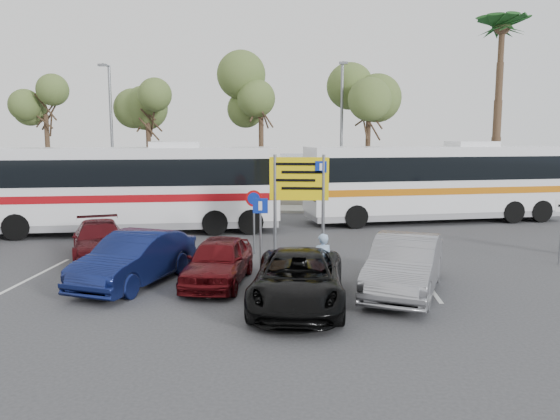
# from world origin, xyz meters

# --- Properties ---
(ground) EXTENTS (120.00, 120.00, 0.00)m
(ground) POSITION_xyz_m (0.00, 0.00, 0.00)
(ground) COLOR #333336
(ground) RESTS_ON ground
(kerb_strip) EXTENTS (44.00, 2.40, 0.15)m
(kerb_strip) POSITION_xyz_m (0.00, 14.00, 0.07)
(kerb_strip) COLOR gray
(kerb_strip) RESTS_ON ground
(seawall) EXTENTS (48.00, 0.80, 0.60)m
(seawall) POSITION_xyz_m (0.00, 16.00, 0.30)
(seawall) COLOR #A59984
(seawall) RESTS_ON ground
(sea) EXTENTS (140.00, 140.00, 0.00)m
(sea) POSITION_xyz_m (0.00, 60.00, 0.01)
(sea) COLOR #3B4B5E
(sea) RESTS_ON ground
(tree_far_left) EXTENTS (3.20, 3.20, 7.60)m
(tree_far_left) POSITION_xyz_m (-14.00, 14.00, 6.33)
(tree_far_left) COLOR #382619
(tree_far_left) RESTS_ON kerb_strip
(tree_left) EXTENTS (3.20, 3.20, 7.20)m
(tree_left) POSITION_xyz_m (-8.00, 14.00, 6.00)
(tree_left) COLOR #382619
(tree_left) RESTS_ON kerb_strip
(tree_mid) EXTENTS (3.20, 3.20, 8.00)m
(tree_mid) POSITION_xyz_m (-1.50, 14.00, 6.65)
(tree_mid) COLOR #382619
(tree_mid) RESTS_ON kerb_strip
(tree_right) EXTENTS (3.20, 3.20, 7.40)m
(tree_right) POSITION_xyz_m (4.50, 14.00, 6.17)
(tree_right) COLOR #382619
(tree_right) RESTS_ON kerb_strip
(palm_tree) EXTENTS (4.80, 4.80, 11.20)m
(palm_tree) POSITION_xyz_m (11.50, 14.00, 9.87)
(palm_tree) COLOR #382619
(palm_tree) RESTS_ON kerb_strip
(street_lamp_left) EXTENTS (0.45, 1.15, 8.01)m
(street_lamp_left) POSITION_xyz_m (-10.00, 13.52, 4.60)
(street_lamp_left) COLOR slate
(street_lamp_left) RESTS_ON kerb_strip
(street_lamp_right) EXTENTS (0.45, 1.15, 8.01)m
(street_lamp_right) POSITION_xyz_m (3.00, 13.52, 4.60)
(street_lamp_right) COLOR slate
(street_lamp_right) RESTS_ON kerb_strip
(direction_sign) EXTENTS (2.20, 0.12, 3.60)m
(direction_sign) POSITION_xyz_m (1.00, 3.20, 2.43)
(direction_sign) COLOR slate
(direction_sign) RESTS_ON ground
(sign_no_stop) EXTENTS (0.60, 0.08, 2.35)m
(sign_no_stop) POSITION_xyz_m (-0.60, 2.38, 1.58)
(sign_no_stop) COLOR slate
(sign_no_stop) RESTS_ON ground
(sign_parking) EXTENTS (0.50, 0.07, 2.25)m
(sign_parking) POSITION_xyz_m (-0.20, 0.79, 1.47)
(sign_parking) COLOR slate
(sign_parking) RESTS_ON ground
(lane_markings) EXTENTS (12.02, 4.20, 0.01)m
(lane_markings) POSITION_xyz_m (-1.14, -1.00, 0.00)
(lane_markings) COLOR silver
(lane_markings) RESTS_ON ground
(coach_bus_left) EXTENTS (13.17, 5.27, 4.01)m
(coach_bus_left) POSITION_xyz_m (-6.50, 6.50, 1.86)
(coach_bus_left) COLOR white
(coach_bus_left) RESTS_ON ground
(coach_bus_right) EXTENTS (13.07, 5.88, 3.99)m
(coach_bus_right) POSITION_xyz_m (7.50, 10.50, 1.85)
(coach_bus_right) COLOR white
(coach_bus_right) RESTS_ON ground
(car_blue) EXTENTS (2.73, 4.86, 1.51)m
(car_blue) POSITION_xyz_m (-3.60, -1.79, 0.76)
(car_blue) COLOR #0F1849
(car_blue) RESTS_ON ground
(car_maroon) EXTENTS (3.40, 4.75, 1.28)m
(car_maroon) POSITION_xyz_m (-6.00, 1.50, 0.64)
(car_maroon) COLOR #490C11
(car_maroon) RESTS_ON ground
(car_red) EXTENTS (1.80, 4.07, 1.36)m
(car_red) POSITION_xyz_m (-1.20, -1.56, 0.68)
(car_red) COLOR #4F0B0F
(car_red) RESTS_ON ground
(suv_black) EXTENTS (2.34, 4.97, 1.37)m
(suv_black) POSITION_xyz_m (1.20, -3.50, 0.69)
(suv_black) COLOR black
(suv_black) RESTS_ON ground
(car_silver_b) EXTENTS (2.96, 5.06, 1.57)m
(car_silver_b) POSITION_xyz_m (4.08, -2.17, 0.79)
(car_silver_b) COLOR gray
(car_silver_b) RESTS_ON ground
(pedestrian_near) EXTENTS (0.68, 0.57, 1.60)m
(pedestrian_near) POSITION_xyz_m (1.82, -2.00, 0.80)
(pedestrian_near) COLOR #8EACCF
(pedestrian_near) RESTS_ON ground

